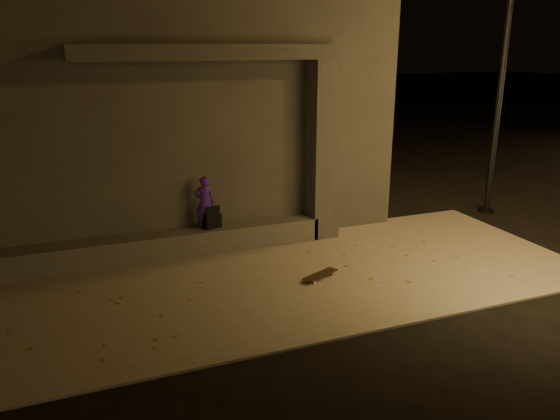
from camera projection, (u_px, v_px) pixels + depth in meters
name	position (u px, v px, depth m)	size (l,w,h in m)	color
ground	(326.00, 335.00, 7.67)	(120.00, 120.00, 0.00)	black
sidewalk	(276.00, 279.00, 9.44)	(11.00, 4.40, 0.04)	slate
building	(163.00, 104.00, 12.35)	(9.00, 5.10, 5.22)	#3B3836
ledge	(170.00, 244.00, 10.41)	(6.00, 0.55, 0.45)	#4B4944
column	(323.00, 151.00, 11.06)	(0.55, 0.55, 3.60)	#3B3836
canopy	(213.00, 52.00, 9.78)	(5.00, 0.70, 0.28)	#3B3836
skateboarder	(205.00, 203.00, 10.44)	(0.38, 0.25, 1.04)	#411797
backpack	(212.00, 220.00, 10.59)	(0.36, 0.28, 0.46)	black
skateboard	(321.00, 275.00, 9.41)	(0.74, 0.47, 0.08)	black
street_lamp_2	(506.00, 37.00, 12.09)	(0.36, 0.36, 7.18)	black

